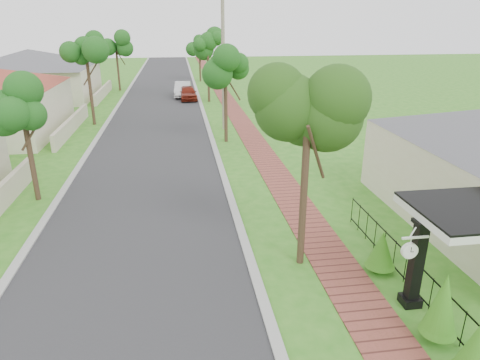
{
  "coord_description": "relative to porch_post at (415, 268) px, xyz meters",
  "views": [
    {
      "loc": [
        -1.37,
        -9.87,
        7.23
      ],
      "look_at": [
        0.81,
        5.14,
        1.5
      ],
      "focal_mm": 32.0,
      "sensor_mm": 36.0,
      "label": 1
    }
  ],
  "objects": [
    {
      "name": "parked_car_red",
      "position": [
        -4.95,
        32.16,
        -0.47
      ],
      "size": [
        1.7,
        3.89,
        1.31
      ],
      "primitive_type": "imported",
      "rotation": [
        0.0,
        0.0,
        0.04
      ],
      "color": "maroon",
      "rests_on": "ground"
    },
    {
      "name": "near_tree",
      "position": [
        -2.35,
        2.5,
        3.54
      ],
      "size": [
        2.28,
        2.28,
        5.84
      ],
      "color": "#382619",
      "rests_on": "ground"
    },
    {
      "name": "hedge_row",
      "position": [
        -0.1,
        -1.0,
        -0.32
      ],
      "size": [
        0.82,
        5.15,
        1.91
      ],
      "color": "#1F7116",
      "rests_on": "ground"
    },
    {
      "name": "ground",
      "position": [
        -4.55,
        1.0,
        -1.12
      ],
      "size": [
        160.0,
        160.0,
        0.0
      ],
      "primitive_type": "plane",
      "color": "#2F771C",
      "rests_on": "ground"
    },
    {
      "name": "kerb_left",
      "position": [
        -11.2,
        21.0,
        -1.12
      ],
      "size": [
        0.3,
        120.0,
        0.1
      ],
      "primitive_type": "cube",
      "color": "#9E9E99",
      "rests_on": "ground"
    },
    {
      "name": "utility_pole",
      "position": [
        -2.82,
        20.26,
        3.5
      ],
      "size": [
        1.2,
        0.24,
        9.12
      ],
      "color": "gray",
      "rests_on": "ground"
    },
    {
      "name": "road",
      "position": [
        -7.55,
        21.0,
        -1.12
      ],
      "size": [
        7.0,
        120.0,
        0.02
      ],
      "primitive_type": "cube",
      "color": "#28282B",
      "rests_on": "ground"
    },
    {
      "name": "parked_car_white",
      "position": [
        -5.41,
        34.06,
        -0.42
      ],
      "size": [
        1.75,
        4.35,
        1.41
      ],
      "primitive_type": "imported",
      "rotation": [
        0.0,
        0.0,
        -0.06
      ],
      "color": "silver",
      "rests_on": "ground"
    },
    {
      "name": "far_house_grey",
      "position": [
        -19.52,
        35.0,
        1.22
      ],
      "size": [
        15.56,
        15.56,
        4.6
      ],
      "color": "beige",
      "rests_on": "ground"
    },
    {
      "name": "picket_fence",
      "position": [
        0.35,
        1.0,
        -0.59
      ],
      "size": [
        0.03,
        8.02,
        1.0
      ],
      "color": "black",
      "rests_on": "ground"
    },
    {
      "name": "porch_post",
      "position": [
        0.0,
        0.0,
        0.0
      ],
      "size": [
        0.48,
        0.48,
        2.52
      ],
      "color": "black",
      "rests_on": "ground"
    },
    {
      "name": "station_clock",
      "position": [
        -0.49,
        -0.4,
        0.83
      ],
      "size": [
        0.7,
        0.13,
        0.59
      ],
      "color": "white",
      "rests_on": "ground"
    },
    {
      "name": "sidewalk",
      "position": [
        -1.3,
        21.0,
        -1.12
      ],
      "size": [
        1.5,
        120.0,
        0.03
      ],
      "primitive_type": "cube",
      "color": "brown",
      "rests_on": "ground"
    },
    {
      "name": "kerb_right",
      "position": [
        -3.9,
        21.0,
        -1.12
      ],
      "size": [
        0.3,
        120.0,
        0.1
      ],
      "primitive_type": "cube",
      "color": "#9E9E99",
      "rests_on": "ground"
    },
    {
      "name": "street_trees",
      "position": [
        -7.42,
        27.84,
        3.42
      ],
      "size": [
        10.7,
        37.65,
        5.89
      ],
      "color": "#382619",
      "rests_on": "ground"
    }
  ]
}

